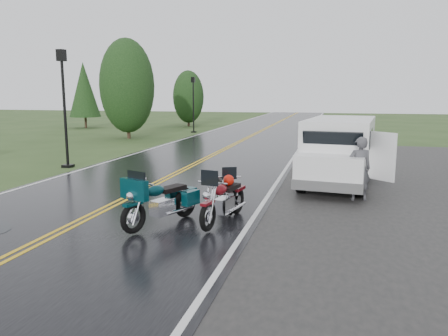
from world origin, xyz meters
The scene contains 12 objects.
ground centered at (0.00, 0.00, 0.00)m, with size 120.00×120.00×0.00m, color #2D471E.
road centered at (0.00, 10.00, 0.02)m, with size 8.00×100.00×0.04m, color black.
motorcycle_red centered at (3.06, -0.44, 0.64)m, with size 0.79×2.16×1.28m, color #610B12, non-canonical shape.
motorcycle_teal centered at (1.62, -0.95, 0.66)m, with size 0.81×2.22×1.31m, color #053238, non-canonical shape.
motorcycle_silver centered at (3.22, 0.90, 0.57)m, with size 0.70×1.92×1.14m, color #ACAEB4, non-canonical shape.
van_white centered at (4.69, 3.91, 1.08)m, with size 2.07×5.52×2.17m, color white, non-canonical shape.
person_at_van centered at (6.27, 3.32, 0.88)m, with size 0.64×0.42×1.75m, color #49494E.
lamp_post_near_left centered at (-4.76, 6.31, 2.33)m, with size 0.40×0.40×4.66m, color black, non-canonical shape.
lamp_post_far_left centered at (-4.79, 22.66, 2.10)m, with size 0.36×0.36×4.19m, color black, non-canonical shape.
tree_left_mid centered at (-7.58, 17.41, 2.76)m, with size 3.53×3.53×5.52m, color #1E3D19, non-canonical shape.
tree_left_far centered at (-7.29, 28.85, 2.13)m, with size 2.77×2.77×4.26m, color #1E3D19, non-canonical shape.
pine_left_far centered at (-15.22, 24.69, 2.72)m, with size 2.61×2.61×5.43m, color #1E3D19, non-canonical shape.
Camera 1 is at (5.56, -8.92, 2.92)m, focal length 35.00 mm.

